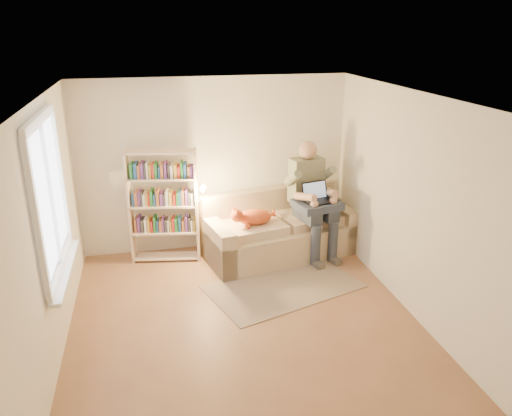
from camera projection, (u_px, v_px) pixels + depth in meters
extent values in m
plane|color=brown|center=(245.00, 322.00, 5.85)|extent=(4.50, 4.50, 0.00)
cube|color=white|center=(243.00, 98.00, 4.94)|extent=(4.00, 4.50, 0.02)
cube|color=silver|center=(48.00, 236.00, 4.99)|extent=(0.02, 4.50, 2.60)
cube|color=silver|center=(412.00, 206.00, 5.80)|extent=(0.02, 4.50, 2.60)
cube|color=silver|center=(215.00, 165.00, 7.45)|extent=(4.00, 0.02, 2.60)
cube|color=silver|center=(310.00, 341.00, 3.34)|extent=(4.00, 0.02, 2.60)
plane|color=white|center=(49.00, 196.00, 5.05)|extent=(0.00, 1.50, 1.50)
cube|color=white|center=(39.00, 118.00, 4.78)|extent=(0.05, 1.50, 0.08)
cube|color=white|center=(61.00, 266.00, 5.33)|extent=(0.05, 1.50, 0.08)
cube|color=white|center=(51.00, 196.00, 5.06)|extent=(0.04, 0.05, 1.50)
cube|color=white|center=(66.00, 270.00, 5.36)|extent=(0.12, 1.52, 0.04)
cube|color=#CCB590|center=(280.00, 240.00, 7.50)|extent=(2.37, 1.43, 0.46)
cube|color=#CCB590|center=(269.00, 203.00, 7.67)|extent=(2.21, 0.68, 0.48)
cube|color=#CCB590|center=(217.00, 245.00, 7.08)|extent=(0.42, 1.02, 0.66)
cube|color=#CCB590|center=(336.00, 223.00, 7.85)|extent=(0.42, 1.02, 0.66)
cube|color=beige|center=(251.00, 228.00, 7.16)|extent=(1.06, 0.85, 0.13)
cube|color=beige|center=(311.00, 218.00, 7.54)|extent=(1.06, 0.85, 0.13)
cube|color=gray|center=(306.00, 180.00, 7.41)|extent=(0.53, 0.36, 0.67)
sphere|color=tan|center=(308.00, 150.00, 7.23)|extent=(0.27, 0.27, 0.27)
cube|color=#323846|center=(307.00, 213.00, 7.23)|extent=(0.30, 0.57, 0.21)
cube|color=#323846|center=(324.00, 210.00, 7.34)|extent=(0.30, 0.57, 0.21)
cylinder|color=#323846|center=(316.00, 245.00, 7.14)|extent=(0.14, 0.14, 0.62)
cylinder|color=#323846|center=(333.00, 242.00, 7.25)|extent=(0.14, 0.14, 0.62)
ellipsoid|color=orange|center=(252.00, 218.00, 7.07)|extent=(0.54, 0.36, 0.22)
sphere|color=orange|center=(234.00, 217.00, 6.89)|extent=(0.17, 0.17, 0.17)
cylinder|color=orange|center=(267.00, 216.00, 7.23)|extent=(0.25, 0.10, 0.07)
cube|color=#2B354B|center=(323.00, 204.00, 7.25)|extent=(0.71, 0.63, 0.11)
cube|color=black|center=(325.00, 201.00, 7.18)|extent=(0.45, 0.36, 0.02)
cube|color=black|center=(320.00, 190.00, 7.26)|extent=(0.41, 0.18, 0.26)
plane|color=#8CA5CC|center=(320.00, 190.00, 7.26)|extent=(0.38, 0.18, 0.35)
cube|color=beige|center=(130.00, 207.00, 7.11)|extent=(0.08, 0.25, 1.66)
cube|color=beige|center=(197.00, 206.00, 7.16)|extent=(0.08, 0.25, 1.66)
cube|color=beige|center=(167.00, 256.00, 7.41)|extent=(1.02, 0.41, 0.03)
cube|color=beige|center=(165.00, 231.00, 7.27)|extent=(1.02, 0.41, 0.03)
cube|color=beige|center=(164.00, 205.00, 7.13)|extent=(1.02, 0.41, 0.03)
cube|color=beige|center=(162.00, 178.00, 6.98)|extent=(1.02, 0.41, 0.03)
cube|color=beige|center=(160.00, 152.00, 6.85)|extent=(1.02, 0.41, 0.03)
cube|color=#333338|center=(165.00, 224.00, 7.23)|extent=(0.87, 0.34, 0.20)
cube|color=silver|center=(163.00, 198.00, 7.09)|extent=(0.87, 0.34, 0.20)
cube|color=gold|center=(161.00, 170.00, 6.95)|extent=(0.87, 0.34, 0.20)
cylinder|color=beige|center=(192.00, 202.00, 7.14)|extent=(0.09, 0.09, 0.04)
cone|color=beige|center=(201.00, 188.00, 6.96)|extent=(0.13, 0.15, 0.14)
cube|color=gray|center=(283.00, 286.00, 6.64)|extent=(2.20, 1.69, 0.01)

